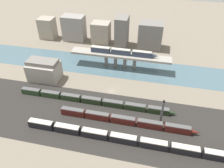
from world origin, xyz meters
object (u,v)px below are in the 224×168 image
object	(u,v)px
train_yard_near	(142,142)
signal_tower	(162,112)
train_yard_mid	(126,120)
train_yard_far	(94,101)
warehouse_building	(44,70)
train_on_bridge	(123,52)

from	to	relation	value
train_yard_near	signal_tower	size ratio (longest dim) A/B	7.92
train_yard_near	signal_tower	world-z (taller)	signal_tower
train_yard_near	train_yard_mid	size ratio (longest dim) A/B	1.61
train_yard_mid	signal_tower	size ratio (longest dim) A/B	4.93
train_yard_mid	train_yard_far	xyz separation A→B (m)	(-19.44, 10.97, -0.26)
train_yard_far	warehouse_building	xyz separation A→B (m)	(-36.65, 15.88, 4.63)
warehouse_building	signal_tower	distance (m)	76.16
train_on_bridge	signal_tower	xyz separation A→B (m)	(27.44, -45.32, -5.24)
train_yard_mid	train_on_bridge	bearing A→B (deg)	101.91
train_yard_mid	train_yard_far	world-z (taller)	train_yard_mid
warehouse_building	train_yard_mid	bearing A→B (deg)	-25.58
train_yard_mid	train_yard_near	bearing A→B (deg)	-51.05
train_on_bridge	train_yard_near	world-z (taller)	train_on_bridge
warehouse_building	signal_tower	bearing A→B (deg)	-16.74
train_on_bridge	train_yard_mid	distance (m)	52.31
warehouse_building	signal_tower	size ratio (longest dim) A/B	1.35
train_on_bridge	warehouse_building	distance (m)	51.46
train_yard_near	warehouse_building	world-z (taller)	warehouse_building
train_on_bridge	warehouse_building	size ratio (longest dim) A/B	2.37
train_on_bridge	train_yard_far	world-z (taller)	train_on_bridge
train_on_bridge	train_yard_far	bearing A→B (deg)	-102.70
train_yard_near	train_yard_mid	xyz separation A→B (m)	(-9.17, 11.35, 0.03)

